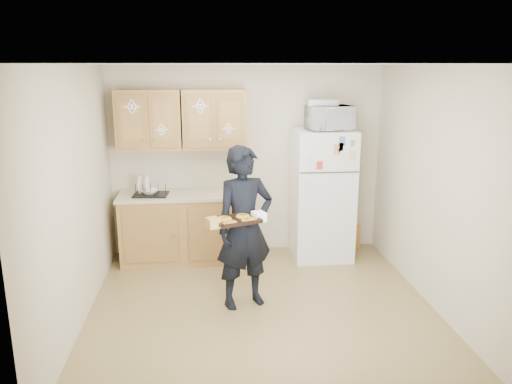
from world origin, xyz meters
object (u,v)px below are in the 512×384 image
Objects in this scene: refrigerator at (322,194)px; microwave at (330,118)px; person at (245,228)px; dish_rack at (151,189)px; baking_tray at (236,221)px.

microwave is (0.05, -0.05, 1.00)m from refrigerator.
microwave reaches higher than person.
person is 1.69m from dish_rack.
dish_rack is at bearing 110.28° from person.
dish_rack is at bearing -179.85° from refrigerator.
refrigerator is 0.99× the size of person.
microwave reaches higher than refrigerator.
person is 4.05× the size of baking_tray.
refrigerator reaches higher than dish_rack.
refrigerator reaches higher than baking_tray.
refrigerator is 1.71m from person.
microwave is at bearing -1.13° from dish_rack.
person reaches higher than refrigerator.
microwave is (1.28, 1.53, 0.82)m from baking_tray.
microwave is at bearing 26.90° from person.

